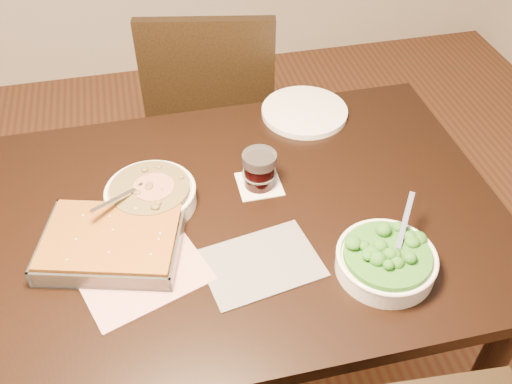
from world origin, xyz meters
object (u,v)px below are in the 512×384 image
at_px(table, 220,242).
at_px(wine_tumbler, 259,169).
at_px(broccoli_bowl, 386,260).
at_px(dinner_plate, 305,112).
at_px(chair_far, 212,109).
at_px(baking_dish, 112,243).
at_px(stew_bowl, 151,195).

relative_size(table, wine_tumbler, 14.50).
xyz_separation_m(broccoli_bowl, wine_tumbler, (-0.21, 0.33, 0.02)).
relative_size(table, broccoli_bowl, 6.02).
bearing_deg(broccoli_bowl, table, 143.08).
distance_m(dinner_plate, chair_far, 0.52).
bearing_deg(dinner_plate, table, -132.07).
bearing_deg(baking_dish, chair_far, 82.29).
bearing_deg(dinner_plate, stew_bowl, -149.48).
distance_m(wine_tumbler, dinner_plate, 0.34).
bearing_deg(chair_far, dinner_plate, 129.99).
relative_size(table, dinner_plate, 5.49).
distance_m(baking_dish, chair_far, 0.93).
bearing_deg(wine_tumbler, baking_dish, -158.96).
bearing_deg(broccoli_bowl, chair_far, 102.62).
distance_m(stew_bowl, baking_dish, 0.17).
bearing_deg(table, baking_dish, -167.06).
relative_size(stew_bowl, baking_dish, 0.62).
relative_size(wine_tumbler, dinner_plate, 0.38).
relative_size(wine_tumbler, chair_far, 0.10).
xyz_separation_m(stew_bowl, baking_dish, (-0.10, -0.14, -0.00)).
relative_size(broccoli_bowl, baking_dish, 0.65).
xyz_separation_m(wine_tumbler, dinner_plate, (0.20, 0.27, -0.04)).
bearing_deg(wine_tumbler, chair_far, 91.66).
bearing_deg(chair_far, wine_tumbler, 102.97).
height_order(broccoli_bowl, baking_dish, broccoli_bowl).
bearing_deg(dinner_plate, baking_dish, -144.19).
bearing_deg(baking_dish, broccoli_bowl, -2.15).
distance_m(stew_bowl, chair_far, 0.78).
distance_m(table, wine_tumbler, 0.21).
xyz_separation_m(broccoli_bowl, dinner_plate, (-0.00, 0.61, -0.02)).
distance_m(table, broccoli_bowl, 0.43).
bearing_deg(wine_tumbler, broccoli_bowl, -58.22).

